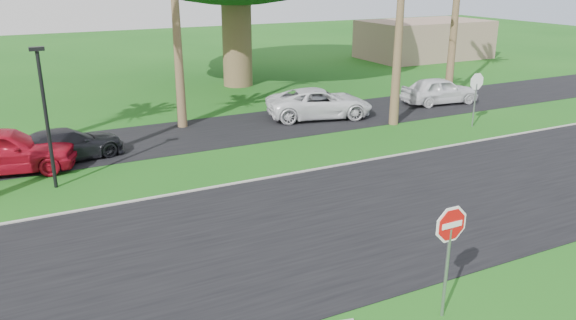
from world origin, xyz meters
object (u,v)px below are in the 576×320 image
(car_red, at_px, (3,151))
(car_dark, at_px, (67,145))
(stop_sign_near, at_px, (450,239))
(car_minivan, at_px, (320,104))
(stop_sign_far, at_px, (476,89))
(car_pickup, at_px, (440,91))

(car_red, relative_size, car_dark, 1.15)
(stop_sign_near, distance_m, car_dark, 15.43)
(car_dark, distance_m, car_minivan, 11.83)
(stop_sign_far, relative_size, car_red, 0.54)
(stop_sign_near, xyz_separation_m, stop_sign_far, (11.50, 11.00, 0.00))
(stop_sign_far, relative_size, car_minivan, 0.51)
(car_minivan, bearing_deg, car_pickup, -78.27)
(stop_sign_near, relative_size, stop_sign_far, 1.00)
(car_dark, bearing_deg, car_red, 89.30)
(car_dark, relative_size, car_minivan, 0.82)
(stop_sign_near, distance_m, car_red, 15.94)
(stop_sign_far, distance_m, car_dark, 17.62)
(stop_sign_near, height_order, car_dark, stop_sign_near)
(stop_sign_far, relative_size, car_dark, 0.62)
(stop_sign_far, height_order, car_minivan, stop_sign_far)
(stop_sign_near, bearing_deg, car_minivan, 69.04)
(stop_sign_near, distance_m, car_minivan, 16.73)
(stop_sign_near, distance_m, stop_sign_far, 15.91)
(car_red, distance_m, car_minivan, 14.01)
(car_pickup, bearing_deg, car_dark, 100.34)
(stop_sign_near, relative_size, car_red, 0.54)
(stop_sign_near, bearing_deg, car_red, 119.86)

